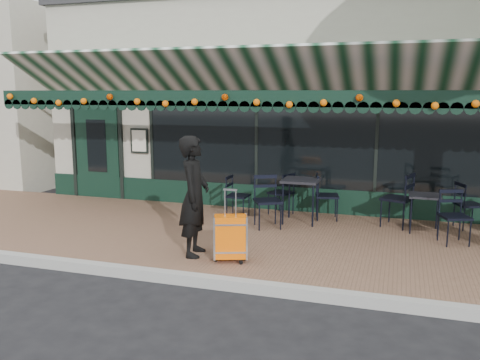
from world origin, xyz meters
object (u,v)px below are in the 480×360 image
(chair_a_left, at_px, (397,199))
(chair_a_front, at_px, (455,217))
(cafe_table_a, at_px, (425,198))
(chair_solo, at_px, (238,196))
(suitcase, at_px, (230,238))
(chair_b_right, at_px, (327,196))
(chair_a_right, at_px, (469,205))
(chair_b_left, at_px, (281,193))
(cafe_table_b, at_px, (301,184))
(woman, at_px, (194,196))
(chair_b_front, at_px, (268,202))

(chair_a_left, distance_m, chair_a_front, 1.23)
(cafe_table_a, distance_m, chair_solo, 3.43)
(suitcase, relative_size, chair_a_front, 1.20)
(chair_b_right, xyz_separation_m, chair_solo, (-1.68, -0.36, -0.03))
(chair_a_left, distance_m, chair_solo, 2.97)
(chair_a_right, relative_size, chair_b_left, 1.00)
(cafe_table_b, bearing_deg, chair_solo, 179.32)
(suitcase, relative_size, chair_a_right, 1.24)
(woman, xyz_separation_m, chair_a_front, (3.77, 1.77, -0.46))
(chair_b_left, xyz_separation_m, chair_b_right, (0.93, -0.12, 0.02))
(woman, relative_size, cafe_table_b, 2.19)
(woman, bearing_deg, chair_b_right, -38.88)
(cafe_table_b, xyz_separation_m, chair_a_right, (2.96, 0.47, -0.31))
(chair_b_left, xyz_separation_m, chair_solo, (-0.75, -0.48, -0.01))
(woman, height_order, chair_b_right, woman)
(cafe_table_a, relative_size, chair_a_left, 0.65)
(cafe_table_a, bearing_deg, suitcase, -137.24)
(woman, height_order, chair_b_left, woman)
(woman, distance_m, chair_b_left, 3.00)
(woman, bearing_deg, chair_a_front, -73.87)
(chair_b_front, bearing_deg, woman, -137.17)
(suitcase, height_order, cafe_table_a, suitcase)
(woman, bearing_deg, cafe_table_b, -34.70)
(cafe_table_b, bearing_deg, chair_b_right, 40.68)
(chair_a_right, xyz_separation_m, chair_solo, (-4.20, -0.45, -0.01))
(chair_a_front, bearing_deg, chair_a_left, 117.69)
(chair_a_left, distance_m, chair_b_front, 2.35)
(cafe_table_a, relative_size, chair_b_right, 0.74)
(cafe_table_b, height_order, chair_b_right, chair_b_right)
(chair_b_front, bearing_deg, chair_solo, 115.07)
(chair_a_front, bearing_deg, chair_b_front, 159.46)
(cafe_table_b, bearing_deg, chair_a_left, 7.35)
(chair_a_left, height_order, chair_solo, chair_a_left)
(chair_b_left, bearing_deg, chair_a_right, 114.35)
(cafe_table_a, bearing_deg, chair_b_right, 167.99)
(suitcase, xyz_separation_m, chair_b_front, (0.04, 1.96, 0.12))
(woman, height_order, chair_a_front, woman)
(chair_solo, bearing_deg, chair_a_left, -84.05)
(cafe_table_a, bearing_deg, chair_solo, 179.85)
(woman, height_order, cafe_table_b, woman)
(chair_a_left, xyz_separation_m, chair_b_left, (-2.21, 0.28, -0.08))
(cafe_table_b, height_order, chair_a_right, chair_a_right)
(suitcase, relative_size, chair_b_left, 1.24)
(cafe_table_a, xyz_separation_m, chair_a_left, (-0.47, 0.22, -0.09))
(woman, relative_size, suitcase, 1.70)
(cafe_table_b, relative_size, chair_b_right, 0.92)
(cafe_table_a, distance_m, chair_b_left, 2.73)
(chair_b_front, bearing_deg, cafe_table_b, 20.66)
(chair_b_left, bearing_deg, chair_b_right, 107.49)
(chair_a_front, relative_size, chair_solo, 1.06)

